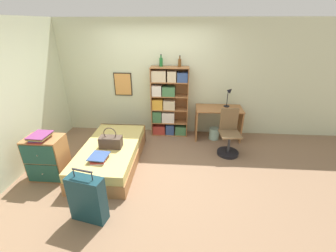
# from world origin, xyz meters

# --- Properties ---
(ground_plane) EXTENTS (14.00, 14.00, 0.00)m
(ground_plane) POSITION_xyz_m (0.00, 0.00, 0.00)
(ground_plane) COLOR #84664C
(wall_back) EXTENTS (10.00, 0.09, 2.60)m
(wall_back) POSITION_xyz_m (-0.00, 1.57, 1.30)
(wall_back) COLOR beige
(wall_back) RESTS_ON ground_plane
(wall_left) EXTENTS (0.06, 10.00, 2.60)m
(wall_left) POSITION_xyz_m (-2.26, 0.00, 1.30)
(wall_left) COLOR beige
(wall_left) RESTS_ON ground_plane
(bed) EXTENTS (1.01, 1.91, 0.41)m
(bed) POSITION_xyz_m (-0.72, 0.02, 0.20)
(bed) COLOR #A36B3D
(bed) RESTS_ON ground_plane
(handbag) EXTENTS (0.40, 0.20, 0.40)m
(handbag) POSITION_xyz_m (-0.67, -0.06, 0.52)
(handbag) COLOR #47382D
(handbag) RESTS_ON bed
(book_stack_on_bed) EXTENTS (0.32, 0.38, 0.08)m
(book_stack_on_bed) POSITION_xyz_m (-0.75, -0.48, 0.44)
(book_stack_on_bed) COLOR silver
(book_stack_on_bed) RESTS_ON bed
(suitcase) EXTENTS (0.52, 0.29, 0.82)m
(suitcase) POSITION_xyz_m (-0.61, -1.33, 0.34)
(suitcase) COLOR #143842
(suitcase) RESTS_ON ground_plane
(dresser) EXTENTS (0.60, 0.44, 0.76)m
(dresser) POSITION_xyz_m (-1.68, -0.45, 0.38)
(dresser) COLOR #A36B3D
(dresser) RESTS_ON ground_plane
(magazine_pile_on_dresser) EXTENTS (0.31, 0.37, 0.08)m
(magazine_pile_on_dresser) POSITION_xyz_m (-1.68, -0.49, 0.80)
(magazine_pile_on_dresser) COLOR #B2382D
(magazine_pile_on_dresser) RESTS_ON dresser
(bookcase) EXTENTS (0.85, 0.30, 1.62)m
(bookcase) POSITION_xyz_m (0.26, 1.36, 0.78)
(bookcase) COLOR #A36B3D
(bookcase) RESTS_ON ground_plane
(bottle_green) EXTENTS (0.08, 0.08, 0.26)m
(bottle_green) POSITION_xyz_m (0.12, 1.40, 1.72)
(bottle_green) COLOR #1E6B2D
(bottle_green) RESTS_ON bookcase
(bottle_brown) EXTENTS (0.07, 0.07, 0.24)m
(bottle_brown) POSITION_xyz_m (0.52, 1.41, 1.71)
(bottle_brown) COLOR brown
(bottle_brown) RESTS_ON bookcase
(desk) EXTENTS (1.03, 0.56, 0.75)m
(desk) POSITION_xyz_m (1.44, 1.24, 0.51)
(desk) COLOR #A36B3D
(desk) RESTS_ON ground_plane
(desk_lamp) EXTENTS (0.18, 0.13, 0.45)m
(desk_lamp) POSITION_xyz_m (1.64, 1.35, 1.05)
(desk_lamp) COLOR black
(desk_lamp) RESTS_ON desk
(desk_chair) EXTENTS (0.44, 0.44, 0.94)m
(desk_chair) POSITION_xyz_m (1.58, 0.56, 0.31)
(desk_chair) COLOR black
(desk_chair) RESTS_ON ground_plane
(waste_bin) EXTENTS (0.23, 0.23, 0.26)m
(waste_bin) POSITION_xyz_m (1.37, 1.18, 0.13)
(waste_bin) COLOR #99C1B2
(waste_bin) RESTS_ON ground_plane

